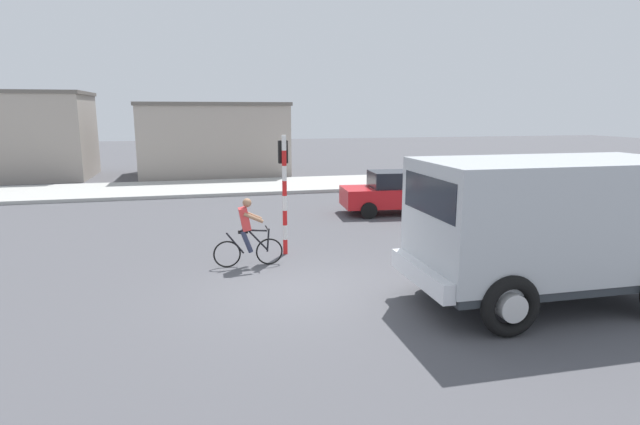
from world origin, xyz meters
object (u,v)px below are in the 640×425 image
at_px(cyclist, 247,232).
at_px(traffic_light_pole, 284,178).
at_px(truck_foreground, 548,222).
at_px(car_red_near, 472,187).
at_px(car_white_mid, 397,192).

bearing_deg(cyclist, traffic_light_pole, 41.21).
xyz_separation_m(truck_foreground, cyclist, (-5.52, 3.90, -0.80)).
height_order(car_red_near, car_white_mid, same).
relative_size(truck_foreground, car_red_near, 1.35).
bearing_deg(car_red_near, truck_foreground, -112.49).
xyz_separation_m(truck_foreground, traffic_light_pole, (-4.43, 4.86, 0.40)).
bearing_deg(cyclist, truck_foreground, -35.23).
relative_size(truck_foreground, cyclist, 3.15).
bearing_deg(truck_foreground, traffic_light_pole, 132.30).
xyz_separation_m(traffic_light_pole, car_red_near, (8.49, 4.95, -1.25)).
relative_size(cyclist, car_red_near, 0.43).
bearing_deg(cyclist, car_red_near, 31.66).
distance_m(truck_foreground, car_red_near, 10.66).
relative_size(car_red_near, car_white_mid, 0.97).
bearing_deg(truck_foreground, cyclist, 144.77).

